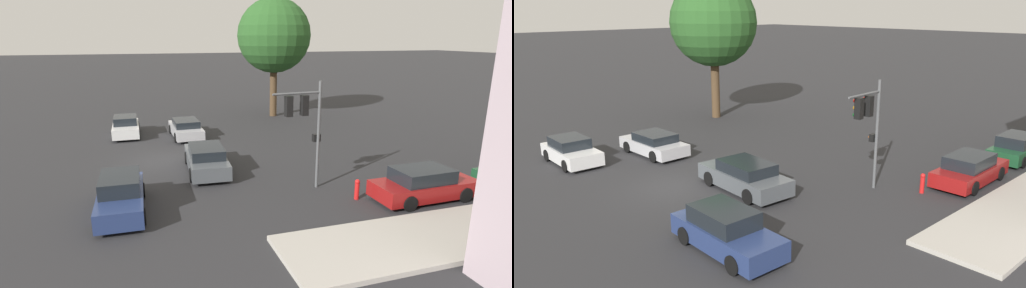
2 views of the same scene
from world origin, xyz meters
TOP-DOWN VIEW (x-y plane):
  - ground_plane at (0.00, 0.00)m, footprint 300.00×300.00m
  - street_tree at (-10.67, 10.58)m, footprint 6.29×6.29m
  - traffic_signal at (6.47, 5.86)m, footprint 0.65×2.45m
  - crossing_car_0 at (2.63, 2.06)m, footprint 4.90×2.23m
  - crossing_car_1 at (-6.84, -1.99)m, footprint 4.12×1.91m
  - crossing_car_2 at (6.61, -2.16)m, footprint 4.50×1.95m
  - crossing_car_3 at (-5.22, 2.06)m, footprint 4.43×2.08m
  - parked_car_0 at (9.17, 10.39)m, footprint 2.01×4.67m
  - fire_hydrant at (8.33, 7.62)m, footprint 0.22×0.22m

SIDE VIEW (x-z plane):
  - ground_plane at x=0.00m, z-range 0.00..0.00m
  - fire_hydrant at x=8.33m, z-range 0.03..0.95m
  - crossing_car_3 at x=-5.22m, z-range -0.02..1.24m
  - crossing_car_1 at x=-6.84m, z-range -0.04..1.35m
  - parked_car_0 at x=9.17m, z-range -0.04..1.39m
  - crossing_car_0 at x=2.63m, z-range -0.02..1.38m
  - crossing_car_2 at x=6.61m, z-range -0.05..1.47m
  - traffic_signal at x=6.47m, z-range 0.95..5.95m
  - street_tree at x=-10.67m, z-range 1.87..11.97m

